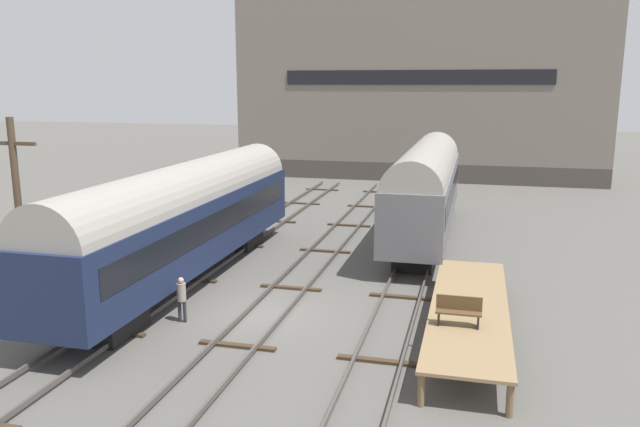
# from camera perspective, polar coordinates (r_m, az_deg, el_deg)

# --- Properties ---
(ground_plane) EXTENTS (200.00, 200.00, 0.00)m
(ground_plane) POSITION_cam_1_polar(r_m,az_deg,el_deg) (23.37, -4.83, -9.18)
(ground_plane) COLOR #56544F
(track_left) EXTENTS (2.60, 60.00, 0.26)m
(track_left) POSITION_cam_1_polar(r_m,az_deg,el_deg) (25.13, -14.95, -7.68)
(track_left) COLOR #4C4742
(track_left) RESTS_ON ground
(track_middle) EXTENTS (2.60, 60.00, 0.26)m
(track_middle) POSITION_cam_1_polar(r_m,az_deg,el_deg) (23.32, -4.84, -8.86)
(track_middle) COLOR #4C4742
(track_middle) RESTS_ON ground
(track_right) EXTENTS (2.60, 60.00, 0.26)m
(track_right) POSITION_cam_1_polar(r_m,az_deg,el_deg) (22.33, 6.63, -9.86)
(track_right) COLOR #4C4742
(track_right) RESTS_ON ground
(train_car_navy) EXTENTS (3.01, 18.61, 5.09)m
(train_car_navy) POSITION_cam_1_polar(r_m,az_deg,el_deg) (26.95, -12.19, -0.16)
(train_car_navy) COLOR black
(train_car_navy) RESTS_ON ground
(train_car_grey) EXTENTS (2.91, 16.60, 5.25)m
(train_car_grey) POSITION_cam_1_polar(r_m,az_deg,el_deg) (34.02, 9.64, 2.59)
(train_car_grey) COLOR black
(train_car_grey) RESTS_ON ground
(station_platform) EXTENTS (2.55, 10.84, 1.02)m
(station_platform) POSITION_cam_1_polar(r_m,az_deg,el_deg) (21.85, 13.48, -8.39)
(station_platform) COLOR #8C704C
(station_platform) RESTS_ON ground
(bench) EXTENTS (1.40, 0.40, 0.91)m
(bench) POSITION_cam_1_polar(r_m,az_deg,el_deg) (19.91, 12.57, -8.61)
(bench) COLOR brown
(bench) RESTS_ON station_platform
(person_worker) EXTENTS (0.32, 0.32, 1.66)m
(person_worker) POSITION_cam_1_polar(r_m,az_deg,el_deg) (22.81, -12.55, -7.31)
(person_worker) COLOR #282833
(person_worker) RESTS_ON ground
(utility_pole) EXTENTS (1.80, 0.24, 7.28)m
(utility_pole) POSITION_cam_1_polar(r_m,az_deg,el_deg) (23.57, -25.76, -0.53)
(utility_pole) COLOR #473828
(utility_pole) RESTS_ON ground
(warehouse_building) EXTENTS (31.88, 11.48, 16.11)m
(warehouse_building) POSITION_cam_1_polar(r_m,az_deg,el_deg) (59.60, 9.22, 11.37)
(warehouse_building) COLOR #46403A
(warehouse_building) RESTS_ON ground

